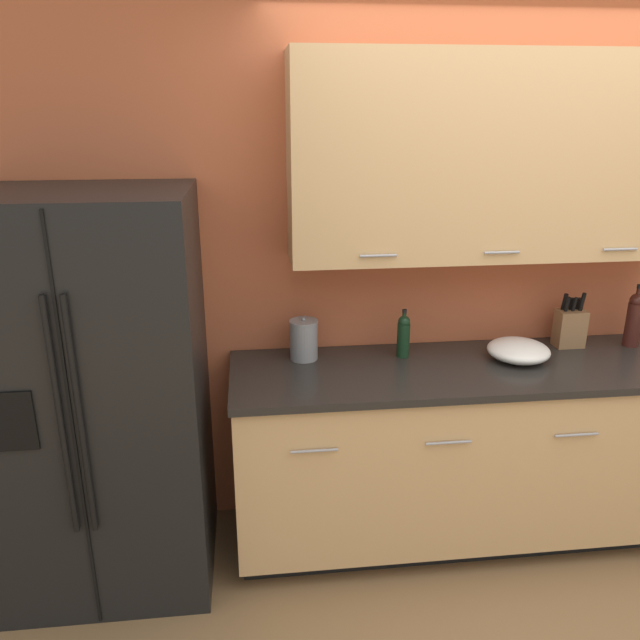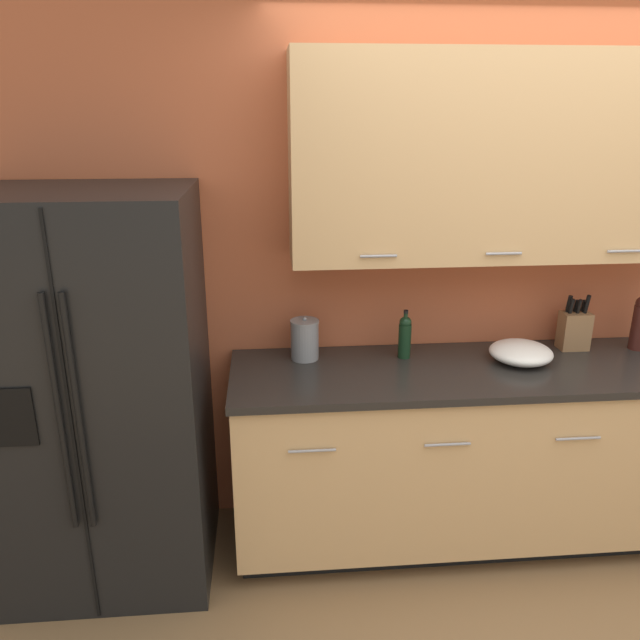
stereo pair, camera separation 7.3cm
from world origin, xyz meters
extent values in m
cube|color=#BC5B38|center=(0.00, 1.29, 1.30)|extent=(10.00, 0.05, 2.60)
cube|color=tan|center=(-0.22, 1.10, 1.86)|extent=(1.85, 0.32, 0.90)
cylinder|color=#99999E|center=(-0.77, 0.93, 1.47)|extent=(0.16, 0.01, 0.01)
cylinder|color=#99999E|center=(-0.22, 0.93, 1.47)|extent=(0.16, 0.01, 0.01)
cylinder|color=#99999E|center=(0.34, 0.93, 1.47)|extent=(0.16, 0.01, 0.01)
cube|color=black|center=(-0.22, 0.98, 0.04)|extent=(2.37, 0.54, 0.09)
cube|color=tan|center=(-0.22, 0.94, 0.49)|extent=(2.41, 0.62, 0.81)
cube|color=black|center=(-0.22, 0.93, 0.92)|extent=(2.43, 0.64, 0.03)
cylinder|color=#99999E|center=(-1.09, 0.62, 0.72)|extent=(0.20, 0.01, 0.01)
cylinder|color=#99999E|center=(-0.51, 0.62, 0.72)|extent=(0.20, 0.01, 0.01)
cylinder|color=#99999E|center=(0.07, 0.62, 0.72)|extent=(0.20, 0.01, 0.01)
cube|color=black|center=(-2.01, 0.89, 0.89)|extent=(0.92, 0.72, 1.77)
cube|color=black|center=(-2.01, 0.53, 0.89)|extent=(0.01, 0.01, 1.74)
cylinder|color=black|center=(-2.04, 0.51, 0.98)|extent=(0.02, 0.02, 0.98)
cylinder|color=black|center=(-1.97, 0.51, 0.98)|extent=(0.02, 0.02, 0.98)
cube|color=black|center=(-2.22, 0.52, 0.98)|extent=(0.16, 0.01, 0.24)
cube|color=olive|center=(0.26, 1.12, 1.03)|extent=(0.14, 0.09, 0.19)
cylinder|color=black|center=(0.22, 1.14, 1.16)|extent=(0.02, 0.04, 0.09)
cylinder|color=black|center=(0.22, 1.11, 1.16)|extent=(0.02, 0.03, 0.08)
cylinder|color=black|center=(0.26, 1.14, 1.15)|extent=(0.02, 0.03, 0.06)
cylinder|color=black|center=(0.26, 1.11, 1.16)|extent=(0.02, 0.03, 0.08)
cylinder|color=black|center=(0.30, 1.14, 1.15)|extent=(0.02, 0.03, 0.06)
cylinder|color=black|center=(0.30, 1.11, 1.17)|extent=(0.02, 0.04, 0.10)
cylinder|color=#3D1914|center=(0.57, 1.09, 1.04)|extent=(0.08, 0.08, 0.22)
cylinder|color=black|center=(-0.60, 1.08, 1.02)|extent=(0.06, 0.06, 0.17)
sphere|color=black|center=(-0.60, 1.08, 1.11)|extent=(0.06, 0.06, 0.06)
cylinder|color=black|center=(-0.60, 1.08, 1.13)|extent=(0.02, 0.02, 0.06)
cylinder|color=black|center=(-0.60, 1.08, 1.16)|extent=(0.02, 0.02, 0.01)
cylinder|color=gray|center=(-1.08, 1.11, 1.02)|extent=(0.13, 0.13, 0.18)
cylinder|color=gray|center=(-1.08, 1.11, 1.12)|extent=(0.14, 0.14, 0.01)
sphere|color=gray|center=(-1.08, 1.11, 1.13)|extent=(0.02, 0.02, 0.02)
ellipsoid|color=white|center=(-0.07, 0.98, 0.98)|extent=(0.29, 0.29, 0.09)
camera|label=1|loc=(-1.33, -1.65, 2.08)|focal=35.00mm
camera|label=2|loc=(-1.25, -1.66, 2.08)|focal=35.00mm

